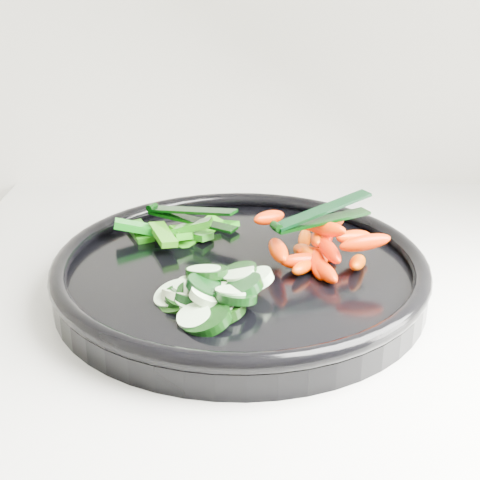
{
  "coord_description": "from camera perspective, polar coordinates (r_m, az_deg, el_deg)",
  "views": [
    {
      "loc": [
        -0.68,
        1.07,
        1.25
      ],
      "look_at": [
        -0.68,
        1.67,
        0.99
      ],
      "focal_mm": 50.0,
      "sensor_mm": 36.0,
      "label": 1
    }
  ],
  "objects": [
    {
      "name": "pepper_pile",
      "position": [
        0.74,
        -5.4,
        0.74
      ],
      "size": [
        0.14,
        0.1,
        0.04
      ],
      "color": "#10740B",
      "rests_on": "veggie_tray"
    },
    {
      "name": "tong_carrot",
      "position": [
        0.67,
        6.84,
        2.07
      ],
      "size": [
        0.11,
        0.07,
        0.02
      ],
      "color": "black",
      "rests_on": "carrot_pile"
    },
    {
      "name": "veggie_tray",
      "position": [
        0.67,
        0.0,
        -2.7
      ],
      "size": [
        0.43,
        0.43,
        0.04
      ],
      "color": "black",
      "rests_on": "counter"
    },
    {
      "name": "tong_pepper",
      "position": [
        0.74,
        -4.37,
        2.16
      ],
      "size": [
        0.1,
        0.07,
        0.02
      ],
      "color": "black",
      "rests_on": "pepper_pile"
    },
    {
      "name": "carrot_pile",
      "position": [
        0.68,
        6.68,
        -0.54
      ],
      "size": [
        0.14,
        0.14,
        0.05
      ],
      "color": "#E80D00",
      "rests_on": "veggie_tray"
    },
    {
      "name": "cucumber_pile",
      "position": [
        0.61,
        -2.83,
        -4.63
      ],
      "size": [
        0.12,
        0.12,
        0.04
      ],
      "color": "black",
      "rests_on": "veggie_tray"
    }
  ]
}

